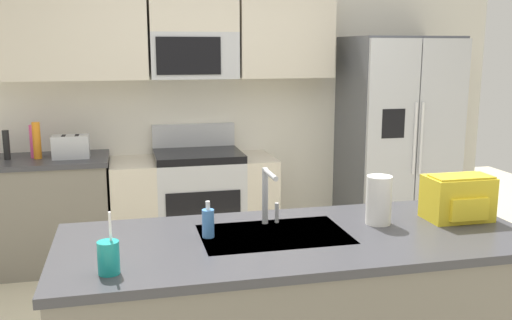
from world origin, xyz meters
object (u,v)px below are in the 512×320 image
at_px(refrigerator, 396,142).
at_px(range_oven, 194,205).
at_px(paper_towel_roll, 379,200).
at_px(bottle_orange, 37,140).
at_px(bottle_pink, 34,141).
at_px(backpack, 458,197).
at_px(drink_cup_teal, 109,257).
at_px(pepper_mill, 6,145).
at_px(soap_dispenser, 208,223).
at_px(toaster, 71,147).
at_px(sink_faucet, 268,192).

bearing_deg(refrigerator, range_oven, 177.73).
bearing_deg(paper_towel_roll, bottle_orange, 130.85).
xyz_separation_m(bottle_pink, backpack, (2.31, -2.24, -0.01)).
xyz_separation_m(refrigerator, drink_cup_teal, (-2.44, -2.46, 0.04)).
bearing_deg(pepper_mill, bottle_orange, -3.57).
xyz_separation_m(range_oven, refrigerator, (1.81, -0.07, 0.48)).
bearing_deg(soap_dispenser, backpack, -0.63).
relative_size(pepper_mill, paper_towel_roll, 0.96).
height_order(range_oven, bottle_pink, bottle_pink).
bearing_deg(toaster, paper_towel_roll, -52.78).
distance_m(refrigerator, backpack, 2.26).
bearing_deg(sink_faucet, bottle_orange, 122.93).
bearing_deg(soap_dispenser, refrigerator, 46.52).
height_order(bottle_orange, bottle_pink, bottle_orange).
distance_m(toaster, soap_dispenser, 2.27).
relative_size(bottle_pink, backpack, 0.81).
bearing_deg(paper_towel_roll, drink_cup_teal, -164.64).
xyz_separation_m(refrigerator, sink_faucet, (-1.70, -2.00, 0.14)).
relative_size(range_oven, toaster, 4.86).
bearing_deg(backpack, bottle_orange, 136.30).
bearing_deg(range_oven, toaster, -176.89).
distance_m(range_oven, bottle_orange, 1.36).
height_order(refrigerator, drink_cup_teal, refrigerator).
relative_size(drink_cup_teal, backpack, 0.78).
bearing_deg(bottle_pink, toaster, -16.90).
distance_m(range_oven, pepper_mill, 1.56).
bearing_deg(pepper_mill, soap_dispenser, -60.26).
bearing_deg(range_oven, sink_faucet, -86.91).
distance_m(refrigerator, pepper_mill, 3.26).
height_order(bottle_orange, paper_towel_roll, bottle_orange).
distance_m(range_oven, drink_cup_teal, 2.66).
height_order(bottle_pink, sink_faucet, sink_faucet).
relative_size(drink_cup_teal, paper_towel_roll, 1.04).
xyz_separation_m(sink_faucet, paper_towel_roll, (0.54, -0.10, -0.05)).
bearing_deg(range_oven, soap_dispenser, -95.16).
xyz_separation_m(range_oven, drink_cup_teal, (-0.63, -2.53, 0.52)).
height_order(toaster, paper_towel_roll, paper_towel_roll).
height_order(refrigerator, bottle_pink, refrigerator).
distance_m(range_oven, sink_faucet, 2.17).
xyz_separation_m(refrigerator, soap_dispenser, (-2.01, -2.12, 0.04)).
distance_m(bottle_orange, bottle_pink, 0.06).
relative_size(pepper_mill, sink_faucet, 0.82).
distance_m(pepper_mill, bottle_pink, 0.20).
distance_m(drink_cup_teal, backpack, 1.73).
bearing_deg(drink_cup_teal, soap_dispenser, 38.08).
height_order(toaster, sink_faucet, sink_faucet).
xyz_separation_m(range_oven, bottle_pink, (-1.25, 0.03, 0.59)).
distance_m(bottle_orange, paper_towel_roll, 2.86).
bearing_deg(toaster, bottle_pink, 163.10).
height_order(sink_faucet, backpack, sink_faucet).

